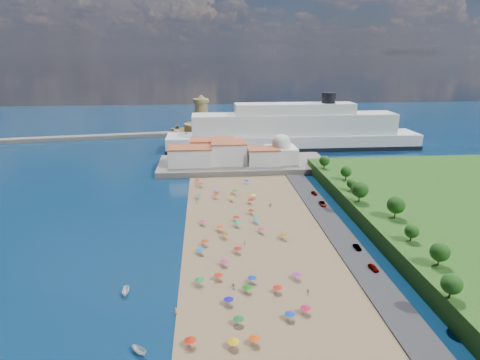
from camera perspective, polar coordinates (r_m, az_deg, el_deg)
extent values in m
plane|color=#071938|center=(146.78, -0.69, -5.98)|extent=(700.00, 700.00, 0.00)
cube|color=#59544C|center=(215.81, 0.46, 2.25)|extent=(90.00, 36.00, 3.00)
cube|color=#59544C|center=(248.85, -5.39, 4.19)|extent=(18.00, 70.00, 2.40)
cube|color=#59544C|center=(309.34, -23.93, 5.43)|extent=(199.03, 34.77, 2.60)
cube|color=silver|center=(209.61, -7.09, 3.35)|extent=(22.00, 14.00, 9.00)
cube|color=silver|center=(211.51, -1.65, 3.89)|extent=(18.00, 16.00, 11.00)
cube|color=silver|center=(209.83, 3.34, 3.33)|extent=(16.00, 12.00, 8.00)
cube|color=silver|center=(222.99, -3.90, 4.44)|extent=(24.00, 14.00, 10.00)
cube|color=silver|center=(215.31, 5.83, 3.64)|extent=(16.00, 16.00, 8.00)
sphere|color=silver|center=(213.94, 5.88, 5.20)|extent=(10.00, 10.00, 10.00)
cylinder|color=silver|center=(213.16, 5.91, 6.19)|extent=(1.20, 1.20, 1.60)
cylinder|color=olive|center=(277.55, -5.40, 6.19)|extent=(40.00, 40.00, 8.00)
cylinder|color=olive|center=(276.34, -5.44, 7.51)|extent=(24.00, 24.00, 5.00)
cylinder|color=olive|center=(274.83, -5.50, 9.46)|extent=(9.00, 9.00, 14.00)
cylinder|color=olive|center=(273.79, -5.55, 11.16)|extent=(10.40, 10.40, 2.40)
cone|color=olive|center=(273.50, -5.56, 11.72)|extent=(6.00, 6.00, 3.00)
cube|color=black|center=(260.39, 7.57, 4.74)|extent=(160.99, 23.92, 2.59)
cube|color=silver|center=(259.63, 7.60, 5.50)|extent=(159.99, 23.52, 9.60)
cube|color=silver|center=(257.53, 7.70, 7.93)|extent=(127.99, 19.24, 12.80)
cube|color=silver|center=(256.11, 7.79, 10.05)|extent=(74.66, 14.96, 6.40)
cylinder|color=black|center=(260.89, 12.51, 11.35)|extent=(8.53, 8.53, 6.40)
cylinder|color=gray|center=(124.29, -0.31, -9.96)|extent=(0.07, 0.07, 2.00)
cone|color=#BA0E11|center=(123.87, -0.32, -9.59)|extent=(2.50, 2.50, 0.60)
cylinder|color=gray|center=(186.98, 0.93, -0.28)|extent=(0.07, 0.07, 2.00)
cone|color=#0D23AC|center=(186.70, 0.93, -0.02)|extent=(2.50, 2.50, 0.60)
cylinder|color=gray|center=(152.32, 1.58, -4.57)|extent=(0.07, 0.07, 2.00)
cone|color=maroon|center=(151.98, 1.58, -4.25)|extent=(2.50, 2.50, 0.60)
cylinder|color=gray|center=(162.91, 1.54, -3.05)|extent=(0.07, 0.07, 2.00)
cone|color=red|center=(162.59, 1.54, -2.76)|extent=(2.50, 2.50, 0.60)
cylinder|color=gray|center=(169.08, -5.98, -2.36)|extent=(0.07, 0.07, 2.00)
cone|color=#0D677B|center=(168.77, -5.99, -2.07)|extent=(2.50, 2.50, 0.60)
cylinder|color=gray|center=(188.90, -6.08, -0.19)|extent=(0.07, 0.07, 2.00)
cone|color=red|center=(188.62, -6.09, 0.07)|extent=(2.50, 2.50, 0.60)
cylinder|color=gray|center=(137.41, 3.01, -7.15)|extent=(0.07, 0.07, 2.00)
cone|color=#B4265A|center=(137.03, 3.01, -6.81)|extent=(2.50, 2.50, 0.60)
cylinder|color=gray|center=(133.36, -2.15, -7.95)|extent=(0.07, 0.07, 2.00)
cone|color=#8A4C0C|center=(132.98, -2.15, -7.60)|extent=(2.50, 2.50, 0.60)
cylinder|color=gray|center=(90.54, 2.07, -21.88)|extent=(0.07, 0.07, 2.00)
cone|color=#D34209|center=(89.97, 2.08, -21.44)|extent=(2.50, 2.50, 0.60)
cylinder|color=gray|center=(168.84, -3.46, -2.32)|extent=(0.07, 0.07, 2.00)
cone|color=red|center=(168.54, -3.47, -2.03)|extent=(2.50, 2.50, 0.60)
cylinder|color=gray|center=(143.63, -5.24, -6.06)|extent=(0.07, 0.07, 2.00)
cone|color=#BF2960|center=(143.28, -5.25, -5.73)|extent=(2.50, 2.50, 0.60)
cylinder|color=gray|center=(141.71, -0.37, -6.33)|extent=(0.07, 0.07, 2.00)
cone|color=#109271|center=(141.34, -0.38, -5.99)|extent=(2.50, 2.50, 0.60)
cylinder|color=gray|center=(109.78, 1.72, -14.01)|extent=(0.07, 0.07, 2.00)
cone|color=#0C35A1|center=(109.31, 1.72, -13.60)|extent=(2.50, 2.50, 0.60)
cylinder|color=gray|center=(111.19, -3.05, -13.58)|extent=(0.07, 0.07, 2.00)
cone|color=red|center=(110.73, -3.06, -13.18)|extent=(2.50, 2.50, 0.60)
cylinder|color=gray|center=(97.64, 7.08, -18.66)|extent=(0.07, 0.07, 2.00)
cone|color=#0D38AF|center=(97.11, 7.10, -18.24)|extent=(2.50, 2.50, 0.60)
cylinder|color=gray|center=(95.57, -0.21, -19.42)|extent=(0.07, 0.07, 2.00)
cone|color=#116526|center=(95.03, -0.21, -18.99)|extent=(2.50, 2.50, 0.60)
cylinder|color=gray|center=(99.95, 9.30, -17.81)|extent=(0.07, 0.07, 2.00)
cone|color=#BF0F3D|center=(99.44, 9.32, -17.39)|extent=(2.50, 2.50, 0.60)
cylinder|color=gray|center=(101.67, -1.62, -16.87)|extent=(0.07, 0.07, 2.00)
cone|color=#150DAE|center=(101.16, -1.62, -16.45)|extent=(2.50, 2.50, 0.60)
cylinder|color=gray|center=(144.83, 2.26, -5.79)|extent=(0.07, 0.07, 2.00)
cone|color=#0F7E8D|center=(144.47, 2.27, -5.46)|extent=(2.50, 2.50, 0.60)
cylinder|color=gray|center=(112.28, 8.11, -13.41)|extent=(0.07, 0.07, 2.00)
cone|color=#9F2291|center=(111.82, 8.13, -13.02)|extent=(2.50, 2.50, 0.60)
cylinder|color=gray|center=(124.31, -5.67, -10.04)|extent=(0.07, 0.07, 2.00)
cone|color=#0E61B6|center=(123.90, -5.68, -9.68)|extent=(2.50, 2.50, 0.60)
cylinder|color=gray|center=(138.63, -2.87, -6.92)|extent=(0.07, 0.07, 2.00)
cone|color=#F2320A|center=(138.25, -2.87, -6.58)|extent=(2.50, 2.50, 0.60)
cylinder|color=gray|center=(89.75, -0.95, -22.29)|extent=(0.07, 0.07, 2.00)
cone|color=#D0990B|center=(89.17, -0.95, -21.85)|extent=(2.50, 2.50, 0.60)
cylinder|color=gray|center=(165.63, -1.13, -2.69)|extent=(0.07, 0.07, 2.00)
cone|color=orange|center=(165.32, -1.13, -2.40)|extent=(2.50, 2.50, 0.60)
cylinder|color=gray|center=(168.70, 1.96, -2.31)|extent=(0.07, 0.07, 2.00)
cone|color=yellow|center=(168.39, 1.96, -2.03)|extent=(2.50, 2.50, 0.60)
cylinder|color=gray|center=(129.28, -5.02, -8.88)|extent=(0.07, 0.07, 2.00)
cone|color=#AA380D|center=(128.88, -5.03, -8.52)|extent=(2.50, 2.50, 0.60)
cylinder|color=gray|center=(90.68, -7.07, -21.96)|extent=(0.07, 0.07, 2.00)
cone|color=red|center=(90.11, -7.09, -21.51)|extent=(2.50, 2.50, 0.60)
cylinder|color=gray|center=(175.95, -3.29, -1.48)|extent=(0.07, 0.07, 2.00)
cone|color=#C72ABF|center=(175.65, -3.29, -1.20)|extent=(2.50, 2.50, 0.60)
cylinder|color=gray|center=(109.39, -5.81, -14.23)|extent=(0.07, 0.07, 2.00)
cone|color=#147335|center=(108.92, -5.83, -13.82)|extent=(2.50, 2.50, 0.60)
cylinder|color=gray|center=(146.38, -0.54, -5.52)|extent=(0.07, 0.07, 2.00)
cone|color=maroon|center=(146.02, -0.54, -5.19)|extent=(2.50, 2.50, 0.60)
cylinder|color=gray|center=(106.06, 1.01, -15.25)|extent=(0.07, 0.07, 2.00)
cone|color=#136712|center=(105.58, 1.02, -14.84)|extent=(2.50, 2.50, 0.60)
cylinder|color=gray|center=(117.57, -2.27, -11.70)|extent=(0.07, 0.07, 2.00)
cone|color=#B2266C|center=(117.13, -2.28, -11.31)|extent=(2.50, 2.50, 0.60)
cylinder|color=gray|center=(133.62, 6.20, -7.99)|extent=(0.07, 0.07, 2.00)
cone|color=#885C0C|center=(133.24, 6.21, -7.64)|extent=(2.50, 2.50, 0.60)
cylinder|color=gray|center=(106.32, 5.39, -15.24)|extent=(0.07, 0.07, 2.00)
cone|color=red|center=(105.84, 5.41, -14.83)|extent=(2.50, 2.50, 0.60)
cylinder|color=gray|center=(183.29, -5.52, -0.74)|extent=(0.07, 0.07, 2.00)
cone|color=#903F0D|center=(183.01, -5.53, -0.47)|extent=(2.50, 2.50, 0.60)
cylinder|color=gray|center=(173.57, -0.76, -1.72)|extent=(0.07, 0.07, 2.00)
cone|color=#2B7915|center=(173.28, -0.76, -1.44)|extent=(2.50, 2.50, 0.60)
imported|color=tan|center=(171.79, -1.25, -1.99)|extent=(0.98, 0.86, 1.70)
imported|color=tan|center=(155.14, 1.80, -4.22)|extent=(0.64, 0.71, 1.63)
imported|color=tan|center=(106.76, 9.62, -15.34)|extent=(0.89, 1.16, 1.83)
imported|color=tan|center=(107.69, -0.92, -14.76)|extent=(1.68, 0.61, 1.78)
imported|color=tan|center=(160.11, 4.31, -3.54)|extent=(1.60, 1.25, 1.69)
imported|color=tan|center=(163.34, -6.20, -3.17)|extent=(1.20, 1.08, 1.62)
imported|color=tan|center=(129.35, 0.64, -8.86)|extent=(0.89, 0.99, 1.69)
imported|color=tan|center=(181.76, -6.27, -0.96)|extent=(0.97, 1.11, 1.80)
imported|color=tan|center=(99.80, -9.12, -17.95)|extent=(1.00, 0.84, 1.75)
imported|color=white|center=(91.29, -14.12, -22.50)|extent=(3.99, 3.82, 1.55)
imported|color=white|center=(109.79, -15.95, -15.02)|extent=(1.72, 4.35, 1.67)
imported|color=gray|center=(120.93, 18.46, -11.73)|extent=(2.16, 4.08, 1.32)
imported|color=gray|center=(131.07, 16.33, -9.16)|extent=(1.69, 3.80, 1.21)
imported|color=gray|center=(174.88, 10.52, -1.84)|extent=(2.15, 4.06, 1.32)
imported|color=gray|center=(163.49, 11.68, -3.30)|extent=(2.43, 5.04, 1.38)
cylinder|color=#382314|center=(104.83, 27.70, -14.05)|extent=(0.50, 0.50, 2.60)
sphere|color=#14380F|center=(103.70, 27.88, -12.94)|extent=(4.69, 4.69, 4.69)
cylinder|color=#382314|center=(117.89, 26.39, -10.23)|extent=(0.50, 0.50, 2.78)
sphere|color=#14380F|center=(116.82, 26.56, -9.14)|extent=(5.00, 5.00, 5.00)
cylinder|color=#382314|center=(128.82, 23.13, -7.53)|extent=(0.50, 0.50, 2.28)
sphere|color=#14380F|center=(128.00, 23.24, -6.70)|extent=(4.11, 4.11, 4.11)
cylinder|color=#382314|center=(144.10, 21.18, -4.41)|extent=(0.50, 0.50, 3.30)
sphere|color=#14380F|center=(143.07, 21.31, -3.31)|extent=(5.94, 5.94, 5.94)
cylinder|color=#382314|center=(154.92, 16.61, -2.39)|extent=(0.50, 0.50, 3.40)
sphere|color=#14380F|center=(153.93, 16.71, -1.32)|extent=(6.12, 6.12, 6.12)
cylinder|color=#382314|center=(166.37, 15.54, -1.14)|extent=(0.50, 0.50, 2.15)
sphere|color=#14380F|center=(165.78, 15.59, -0.51)|extent=(3.86, 3.86, 3.86)
cylinder|color=#382314|center=(180.15, 14.79, 0.45)|extent=(0.50, 0.50, 2.67)
sphere|color=#14380F|center=(179.48, 14.85, 1.18)|extent=(4.81, 4.81, 4.81)
cylinder|color=#382314|center=(195.43, 11.88, 2.00)|extent=(0.50, 0.50, 2.73)
sphere|color=#14380F|center=(194.80, 11.92, 2.70)|extent=(4.92, 4.92, 4.92)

